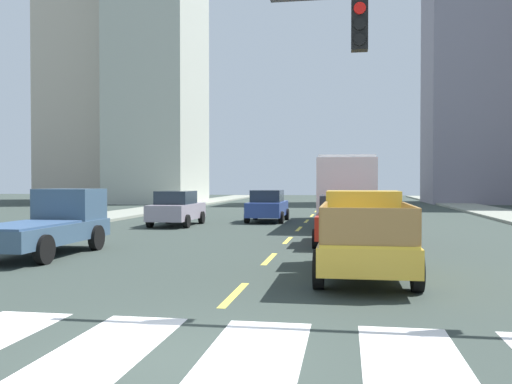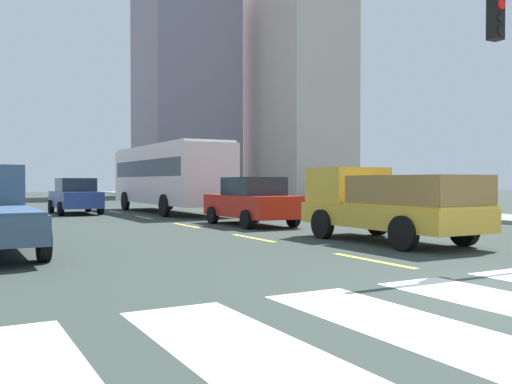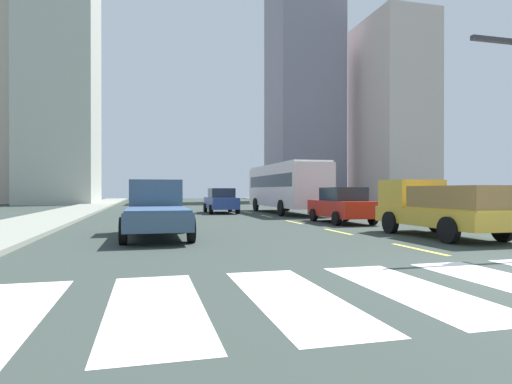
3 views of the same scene
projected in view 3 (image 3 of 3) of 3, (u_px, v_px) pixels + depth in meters
sidewalk_right at (449, 213)px, 27.96m from camera, size 3.51×110.00×0.15m
sidewalk_left at (45, 219)px, 21.94m from camera, size 3.51×110.00×0.15m
crosswalk_stripe_1 at (155, 306)px, 5.79m from camera, size 1.27×3.99×0.01m
crosswalk_stripe_2 at (293, 297)px, 6.28m from camera, size 1.27×3.99×0.01m
crosswalk_stripe_3 at (411, 289)px, 6.77m from camera, size 1.27×3.99×0.01m
lane_dash_0 at (419, 249)px, 11.39m from camera, size 0.16×2.40×0.01m
lane_dash_1 at (338, 232)px, 16.23m from camera, size 0.16×2.40×0.01m
lane_dash_2 at (294, 222)px, 21.07m from camera, size 0.16×2.40×0.01m
lane_dash_3 at (266, 216)px, 25.92m from camera, size 0.16×2.40×0.01m
lane_dash_4 at (248, 212)px, 30.76m from camera, size 0.16×2.40×0.01m
lane_dash_5 at (234, 209)px, 35.61m from camera, size 0.16×2.40×0.01m
lane_dash_6 at (224, 207)px, 40.45m from camera, size 0.16×2.40×0.01m
lane_dash_7 at (215, 205)px, 45.30m from camera, size 0.16×2.40×0.01m
pickup_stakebed at (433, 209)px, 14.76m from camera, size 2.18×5.20×1.96m
pickup_dark at (156, 209)px, 14.60m from camera, size 2.18×5.20×1.96m
city_bus at (285, 185)px, 29.27m from camera, size 2.72×10.80×3.32m
sedan_near_right at (221, 201)px, 29.53m from camera, size 2.02×4.40×1.72m
sedan_near_left at (342, 205)px, 20.55m from camera, size 2.02×4.40×1.72m
sedan_far at (163, 202)px, 25.23m from camera, size 2.02×4.40×1.72m
tower_tall_centre at (61, 80)px, 49.65m from camera, size 7.83×10.82×28.92m
block_mid_left at (304, 91)px, 61.18m from camera, size 9.20×9.19×31.78m
block_mid_right at (392, 111)px, 58.14m from camera, size 7.69×11.15×24.82m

